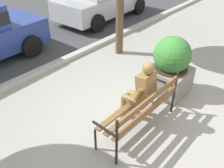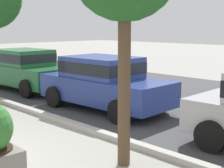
% 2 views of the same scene
% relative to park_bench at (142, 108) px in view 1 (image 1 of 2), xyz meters
% --- Properties ---
extents(ground_plane, '(80.00, 80.00, 0.00)m').
position_rel_park_bench_xyz_m(ground_plane, '(0.27, 0.31, -0.54)').
color(ground_plane, '#9E9B93').
extents(curb_stone, '(60.00, 0.20, 0.12)m').
position_rel_park_bench_xyz_m(curb_stone, '(0.27, 3.21, -0.48)').
color(curb_stone, '#B2AFA8').
rests_on(curb_stone, ground).
extents(park_bench, '(1.81, 0.54, 0.95)m').
position_rel_park_bench_xyz_m(park_bench, '(0.00, 0.00, 0.00)').
color(park_bench, brown).
rests_on(park_bench, ground).
extents(bronze_statue_seated, '(0.62, 0.78, 1.37)m').
position_rel_park_bench_xyz_m(bronze_statue_seated, '(0.20, 0.21, 0.12)').
color(bronze_statue_seated, olive).
rests_on(bronze_statue_seated, ground).
extents(concrete_planter, '(0.84, 0.84, 1.35)m').
position_rel_park_bench_xyz_m(concrete_planter, '(1.47, 0.29, 0.11)').
color(concrete_planter, gray).
rests_on(concrete_planter, ground).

